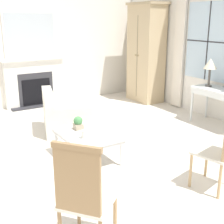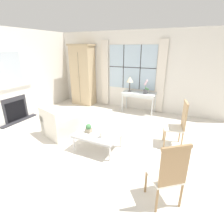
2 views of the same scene
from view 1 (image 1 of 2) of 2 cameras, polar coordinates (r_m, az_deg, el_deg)
name	(u,v)px [view 1 (image 1 of 2)]	position (r m, az deg, el deg)	size (l,w,h in m)	color
ground_plane	(85,149)	(5.03, -4.89, -6.71)	(14.00, 14.00, 0.00)	silver
wall_back_windowed	(221,50)	(6.58, 19.32, 10.61)	(7.20, 0.14, 2.80)	silver
wall_left	(48,45)	(7.66, -11.71, 11.99)	(0.06, 7.20, 2.80)	silver
fireplace	(34,77)	(7.50, -14.06, 6.25)	(0.34, 1.45, 2.14)	#2D2D33
armoire	(146,53)	(7.75, 6.23, 10.66)	(0.95, 0.59, 2.35)	tan
console_table	(223,94)	(6.18, 19.64, 3.05)	(1.18, 0.52, 0.72)	silver
table_lamp	(210,65)	(6.32, 17.54, 8.22)	(0.26, 0.26, 0.54)	#4C4742
armchair_upholstered	(66,117)	(5.74, -8.50, -0.95)	(1.02, 1.02, 0.79)	silver
side_chair_wooden	(224,144)	(3.86, 19.85, -5.45)	(0.52, 0.52, 1.10)	white
accent_chair_wooden	(83,193)	(2.74, -5.37, -14.50)	(0.62, 0.62, 1.07)	white
coffee_table	(87,136)	(4.56, -4.60, -4.37)	(1.00, 0.70, 0.40)	silver
potted_plant_small	(78,123)	(4.67, -6.22, -2.00)	(0.13, 0.13, 0.20)	tan
pillar_candle	(84,135)	(4.33, -5.11, -4.17)	(0.12, 0.12, 0.13)	silver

